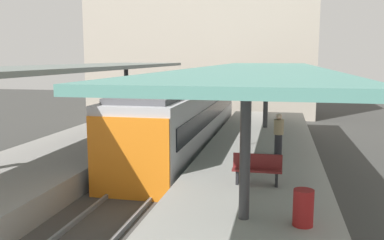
# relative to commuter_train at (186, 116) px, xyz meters

# --- Properties ---
(ground_plane) EXTENTS (80.00, 80.00, 0.00)m
(ground_plane) POSITION_rel_commuter_train_xyz_m (0.00, -5.79, -1.73)
(ground_plane) COLOR #383835
(platform_left) EXTENTS (4.40, 28.00, 1.00)m
(platform_left) POSITION_rel_commuter_train_xyz_m (-3.80, -5.79, -1.23)
(platform_left) COLOR gray
(platform_left) RESTS_ON ground_plane
(platform_right) EXTENTS (4.40, 28.00, 1.00)m
(platform_right) POSITION_rel_commuter_train_xyz_m (3.80, -5.79, -1.23)
(platform_right) COLOR gray
(platform_right) RESTS_ON ground_plane
(track_ballast) EXTENTS (3.20, 28.00, 0.20)m
(track_ballast) POSITION_rel_commuter_train_xyz_m (0.00, -5.79, -1.63)
(track_ballast) COLOR #423F3D
(track_ballast) RESTS_ON ground_plane
(rail_near_side) EXTENTS (0.08, 28.00, 0.14)m
(rail_near_side) POSITION_rel_commuter_train_xyz_m (-0.72, -5.79, -1.46)
(rail_near_side) COLOR slate
(rail_near_side) RESTS_ON track_ballast
(rail_far_side) EXTENTS (0.08, 28.00, 0.14)m
(rail_far_side) POSITION_rel_commuter_train_xyz_m (0.72, -5.79, -1.46)
(rail_far_side) COLOR slate
(rail_far_side) RESTS_ON track_ballast
(commuter_train) EXTENTS (2.78, 15.94, 3.10)m
(commuter_train) POSITION_rel_commuter_train_xyz_m (0.00, 0.00, 0.00)
(commuter_train) COLOR #ADADB2
(commuter_train) RESTS_ON track_ballast
(canopy_left) EXTENTS (4.18, 21.00, 3.27)m
(canopy_left) POSITION_rel_commuter_train_xyz_m (-3.80, -4.39, 2.42)
(canopy_left) COLOR #333335
(canopy_left) RESTS_ON platform_left
(canopy_right) EXTENTS (4.18, 21.00, 3.26)m
(canopy_right) POSITION_rel_commuter_train_xyz_m (3.80, -4.39, 2.41)
(canopy_right) COLOR #333335
(canopy_right) RESTS_ON platform_right
(platform_bench) EXTENTS (1.40, 0.41, 0.86)m
(platform_bench) POSITION_rel_commuter_train_xyz_m (3.94, -8.04, -0.26)
(platform_bench) COLOR black
(platform_bench) RESTS_ON platform_right
(platform_sign) EXTENTS (0.90, 0.08, 2.21)m
(platform_sign) POSITION_rel_commuter_train_xyz_m (3.01, -2.96, 0.90)
(platform_sign) COLOR #262628
(platform_sign) RESTS_ON platform_right
(litter_bin) EXTENTS (0.44, 0.44, 0.80)m
(litter_bin) POSITION_rel_commuter_train_xyz_m (5.08, -10.83, -0.33)
(litter_bin) COLOR maroon
(litter_bin) RESTS_ON platform_right
(passenger_near_bench) EXTENTS (0.36, 0.36, 1.56)m
(passenger_near_bench) POSITION_rel_commuter_train_xyz_m (4.51, -4.25, 0.08)
(passenger_near_bench) COLOR #232328
(passenger_near_bench) RESTS_ON platform_right
(passenger_mid_platform) EXTENTS (0.36, 0.36, 1.58)m
(passenger_mid_platform) POSITION_rel_commuter_train_xyz_m (-4.43, 0.74, 0.09)
(passenger_mid_platform) COLOR #7A337A
(passenger_mid_platform) RESTS_ON platform_left
(station_building_backdrop) EXTENTS (18.00, 6.00, 11.00)m
(station_building_backdrop) POSITION_rel_commuter_train_xyz_m (-1.92, 14.21, 3.77)
(station_building_backdrop) COLOR #A89E8E
(station_building_backdrop) RESTS_ON ground_plane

